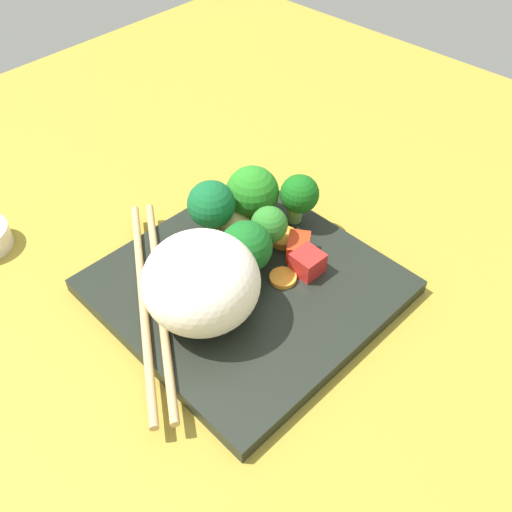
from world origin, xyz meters
TOP-DOWN VIEW (x-y plane):
  - ground_plane at (0.00, 0.00)cm, footprint 110.00×110.00cm
  - square_plate at (0.00, 0.00)cm, footprint 24.14×24.14cm
  - rice_mound at (5.16, 0.23)cm, footprint 12.30×12.33cm
  - broccoli_floret_0 at (-6.73, -5.56)cm, footprint 5.23×5.23cm
  - broccoli_floret_1 at (-1.72, -6.03)cm, footprint 4.47×4.47cm
  - broccoli_floret_2 at (-4.25, -1.11)cm, footprint 3.45×3.45cm
  - broccoli_floret_3 at (-0.72, -0.61)cm, footprint 4.69×4.69cm
  - broccoli_floret_4 at (-9.39, -1.83)cm, footprint 3.82×3.82cm
  - carrot_slice_0 at (-6.33, -1.02)cm, footprint 2.90×2.90cm
  - carrot_slice_1 at (-6.59, -3.12)cm, footprint 3.51×3.51cm
  - carrot_slice_2 at (-2.42, 2.32)cm, footprint 2.93×2.93cm
  - pepper_chunk_0 at (-3.57, -3.53)cm, footprint 2.25×2.44cm
  - pepper_chunk_1 at (-4.77, 3.20)cm, footprint 2.71×2.68cm
  - pepper_chunk_2 at (0.93, -2.41)cm, footprint 3.81×3.81cm
  - pepper_chunk_3 at (-5.79, 1.26)cm, footprint 3.48×3.24cm
  - chicken_piece_0 at (-4.01, -5.60)cm, footprint 4.26×4.51cm
  - chicken_piece_1 at (-0.69, -3.64)cm, footprint 4.09×3.96cm
  - chopstick_pair at (7.36, -4.37)cm, footprint 16.10×21.68cm

SIDE VIEW (x-z plane):
  - ground_plane at x=0.00cm, z-range -2.00..0.00cm
  - square_plate at x=0.00cm, z-range 0.00..1.43cm
  - carrot_slice_2 at x=-2.42cm, z-range 1.43..1.87cm
  - carrot_slice_0 at x=-6.33cm, z-range 1.43..2.16cm
  - chopstick_pair at x=7.36cm, z-range 1.43..2.17cm
  - carrot_slice_1 at x=-6.59cm, z-range 1.43..2.21cm
  - pepper_chunk_2 at x=0.93cm, z-range 1.43..2.72cm
  - pepper_chunk_0 at x=-3.57cm, z-range 1.43..3.07cm
  - pepper_chunk_3 at x=-5.79cm, z-range 1.43..3.37cm
  - pepper_chunk_1 at x=-4.77cm, z-range 1.43..3.53cm
  - chicken_piece_1 at x=-0.69cm, z-range 1.43..3.54cm
  - chicken_piece_0 at x=-4.01cm, z-range 1.43..3.79cm
  - broccoli_floret_0 at x=-6.73cm, z-range 1.64..7.58cm
  - broccoli_floret_2 at x=-4.25cm, z-range 2.07..7.23cm
  - broccoli_floret_3 at x=-0.72cm, z-range 1.82..7.60cm
  - broccoli_floret_4 at x=-9.39cm, z-range 2.03..7.59cm
  - rice_mound at x=5.16cm, z-range 1.43..9.37cm
  - broccoli_floret_1 at x=-1.72cm, z-range 2.38..9.18cm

